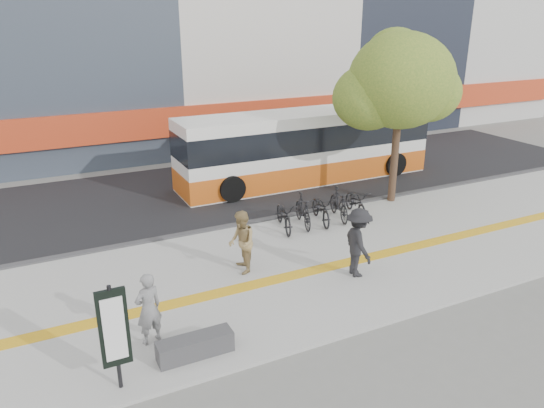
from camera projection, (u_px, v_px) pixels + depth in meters
name	position (u px, v px, depth m)	size (l,w,h in m)	color
ground	(280.00, 303.00, 12.95)	(120.00, 120.00, 0.00)	slate
sidewalk	(255.00, 276.00, 14.20)	(40.00, 7.00, 0.08)	gray
tactile_strip	(263.00, 282.00, 13.76)	(40.00, 0.45, 0.01)	gold
street	(177.00, 196.00, 20.52)	(40.00, 8.00, 0.06)	black
curb	(212.00, 230.00, 17.14)	(40.00, 0.25, 0.14)	#39393B
bench	(195.00, 346.00, 10.76)	(1.60, 0.45, 0.45)	#39393B
signboard	(114.00, 330.00, 9.47)	(0.55, 0.10, 2.20)	black
street_tree	(398.00, 83.00, 18.42)	(4.40, 3.80, 6.31)	#352518
bus	(306.00, 148.00, 21.91)	(11.13, 2.64, 2.96)	silver
bicycle_row	(321.00, 208.00, 17.61)	(3.94, 1.97, 1.09)	black
seated_woman	(148.00, 309.00, 11.01)	(0.60, 0.40, 1.66)	black
pedestrian_tan	(242.00, 242.00, 14.07)	(0.86, 0.67, 1.77)	#957C4E
pedestrian_dark	(358.00, 243.00, 13.86)	(1.24, 0.71, 1.93)	black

